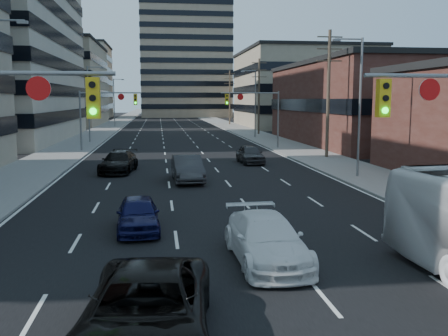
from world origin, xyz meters
TOP-DOWN VIEW (x-y plane):
  - road_surface at (0.00, 130.00)m, footprint 18.00×300.00m
  - sidewalk_left at (-11.50, 130.00)m, footprint 5.00×300.00m
  - sidewalk_right at (11.50, 130.00)m, footprint 5.00×300.00m
  - office_left_far at (-24.00, 100.00)m, footprint 20.00×30.00m
  - storefront_right_mid at (24.00, 50.00)m, footprint 20.00×30.00m
  - office_right_far at (25.00, 88.00)m, footprint 22.00×28.00m
  - apartment_tower at (6.00, 150.00)m, footprint 26.00×26.00m
  - bg_block_left at (-28.00, 140.00)m, footprint 24.00×24.00m
  - bg_block_right at (32.00, 130.00)m, footprint 22.00×22.00m
  - signal_far_left at (-7.68, 45.00)m, footprint 6.09×0.33m
  - signal_far_right at (7.68, 45.00)m, footprint 6.09×0.33m
  - utility_pole_block at (12.20, 36.00)m, footprint 2.20×0.28m
  - utility_pole_midblock at (12.20, 66.00)m, footprint 2.20×0.28m
  - utility_pole_distant at (12.20, 96.00)m, footprint 2.20×0.28m
  - streetlight_left_mid at (-10.34, 55.00)m, footprint 2.03×0.22m
  - streetlight_left_far at (-10.34, 90.00)m, footprint 2.03×0.22m
  - streetlight_right_near at (10.34, 25.00)m, footprint 2.03×0.22m
  - streetlight_right_far at (10.34, 60.00)m, footprint 2.03×0.22m
  - black_pickup at (-2.70, 4.01)m, footprint 3.14×5.90m
  - white_van at (0.93, 9.11)m, footprint 2.23×5.16m
  - sedan_blue at (-3.23, 13.44)m, footprint 1.80×4.07m
  - sedan_grey_center at (-0.62, 25.17)m, footprint 1.94×5.04m
  - sedan_black_far at (-5.20, 29.70)m, footprint 2.78×5.39m
  - sedan_grey_right at (4.95, 33.59)m, footprint 1.94×4.41m

SIDE VIEW (x-z plane):
  - road_surface at x=0.00m, z-range 0.00..0.02m
  - sidewalk_left at x=-11.50m, z-range 0.00..0.15m
  - sidewalk_right at x=11.50m, z-range 0.00..0.15m
  - sedan_blue at x=-3.23m, z-range 0.00..1.36m
  - sedan_grey_right at x=4.95m, z-range 0.00..1.48m
  - white_van at x=0.93m, z-range 0.00..1.48m
  - sedan_black_far at x=-5.20m, z-range 0.00..1.50m
  - black_pickup at x=-2.70m, z-range 0.00..1.58m
  - sedan_grey_center at x=-0.62m, z-range 0.00..1.64m
  - signal_far_left at x=-7.68m, z-range 1.30..7.30m
  - signal_far_right at x=7.68m, z-range 1.30..7.30m
  - storefront_right_mid at x=24.00m, z-range 0.00..9.00m
  - streetlight_left_mid at x=-10.34m, z-range 0.55..9.55m
  - streetlight_left_far at x=-10.34m, z-range 0.55..9.55m
  - streetlight_right_near at x=10.34m, z-range 0.55..9.55m
  - streetlight_right_far at x=10.34m, z-range 0.55..9.55m
  - utility_pole_block at x=12.20m, z-range 0.28..11.28m
  - utility_pole_midblock at x=12.20m, z-range 0.28..11.28m
  - utility_pole_distant at x=12.20m, z-range 0.28..11.28m
  - bg_block_right at x=32.00m, z-range 0.00..12.00m
  - office_right_far at x=25.00m, z-range 0.00..14.00m
  - office_left_far at x=-24.00m, z-range 0.00..16.00m
  - bg_block_left at x=-28.00m, z-range 0.00..20.00m
  - apartment_tower at x=6.00m, z-range 0.00..58.00m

